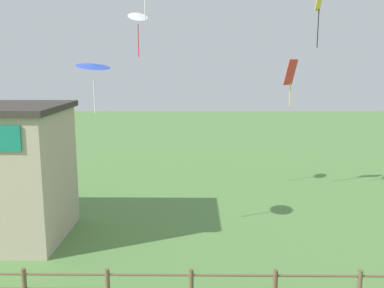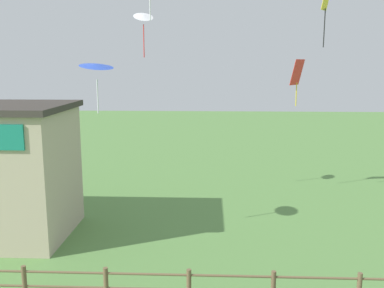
% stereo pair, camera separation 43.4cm
% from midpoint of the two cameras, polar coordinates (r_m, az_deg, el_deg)
% --- Properties ---
extents(wooden_fence, '(14.65, 0.14, 1.15)m').
position_cam_midpoint_polar(wooden_fence, '(12.97, -1.12, -18.34)').
color(wooden_fence, brown).
rests_on(wooden_fence, ground_plane).
extents(kite_yellow_diamond, '(0.53, 0.64, 2.58)m').
position_cam_midpoint_polar(kite_yellow_diamond, '(21.82, 16.01, 16.97)').
color(kite_yellow_diamond, yellow).
extents(kite_red_diamond, '(0.86, 0.97, 2.41)m').
position_cam_midpoint_polar(kite_red_diamond, '(23.05, 12.49, 9.04)').
color(kite_red_diamond, red).
extents(kite_white_delta, '(1.20, 1.15, 2.21)m').
position_cam_midpoint_polar(kite_white_delta, '(21.54, -7.83, 16.39)').
color(kite_white_delta, white).
extents(kite_blue_delta, '(1.79, 1.78, 1.97)m').
position_cam_midpoint_polar(kite_blue_delta, '(16.52, -13.78, 10.08)').
color(kite_blue_delta, blue).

